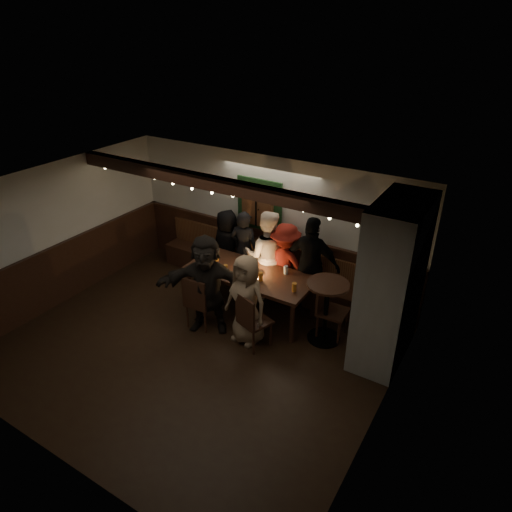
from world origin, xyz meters
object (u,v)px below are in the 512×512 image
Objects in this scene: person_g at (246,300)px; person_d at (285,264)px; dining_table at (250,276)px; high_top at (326,304)px; person_b at (244,250)px; person_c at (267,255)px; person_f at (207,284)px; person_e at (311,265)px; chair_end at (328,305)px; chair_near_right at (251,318)px; person_a at (227,246)px; chair_near_left at (198,300)px.

person_d is at bearing 97.97° from person_g.
high_top is (1.48, -0.05, -0.06)m from dining_table.
person_b is 1.03× the size of person_g.
dining_table is 1.31× the size of person_c.
person_g is (0.95, -1.41, -0.03)m from person_b.
person_d is 1.62m from person_f.
person_e reaches higher than person_c.
person_c is at bearing 160.24° from chair_end.
high_top is at bearing -77.17° from chair_end.
chair_end is at bearing 44.03° from person_g.
chair_near_right is 0.63× the size of person_g.
person_b is at bearing 129.12° from dining_table.
high_top is 0.69× the size of person_d.
high_top reaches higher than chair_end.
person_g is at bearing 116.19° from person_b.
person_c is at bearing 5.79° from person_d.
person_c is (-1.51, 0.68, 0.19)m from high_top.
person_e reaches higher than dining_table.
chair_near_right is 2.22m from person_a.
person_b is (-2.01, 0.59, 0.23)m from chair_end.
chair_end is 0.94× the size of high_top.
person_b is at bearing -179.08° from person_a.
high_top is at bearing 126.94° from person_e.
person_d is at bearing 61.32° from chair_near_left.
person_f reaches higher than person_d.
person_f reaches higher than chair_end.
person_b reaches higher than chair_near_left.
chair_near_right is 1.91m from person_b.
dining_table is 1.42× the size of person_b.
chair_near_left is 0.97× the size of chair_end.
person_d reaches higher than person_g.
person_c is 0.38m from person_d.
person_g is (0.73, 0.07, -0.10)m from person_f.
chair_near_left is at bearing 62.25° from person_d.
person_f is at bearing 120.27° from person_a.
chair_end is at bearing 172.81° from person_a.
chair_near_left is at bearing 84.83° from person_b.
person_e is at bearing -176.41° from person_d.
chair_near_right is 0.56× the size of person_f.
person_g is at bearing 92.56° from person_d.
person_f is at bearing 176.19° from chair_near_right.
person_d is (0.35, 0.66, 0.03)m from dining_table.
person_d is (-1.10, 0.56, 0.21)m from chair_end.
high_top reaches higher than dining_table.
person_e is at bearing -174.15° from person_a.
person_a is 0.87× the size of person_c.
dining_table is at bearing 121.46° from person_b.
dining_table is at bearing 35.07° from person_e.
person_a is at bearing 88.52° from person_f.
chair_near_right is at bearing 74.94° from person_e.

